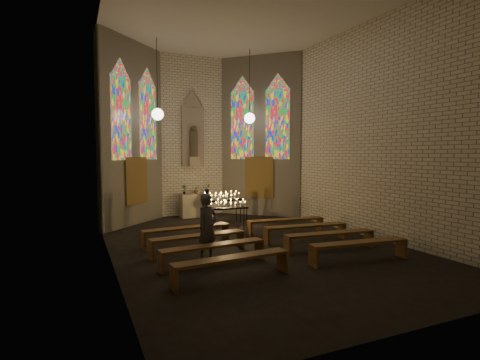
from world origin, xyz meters
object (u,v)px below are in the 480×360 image
object	(u,v)px
aisle_flower_pot	(238,229)
votive_stand_right	(222,198)
votive_stand_left	(225,206)
altar	(197,205)
visitor	(207,227)

from	to	relation	value
aisle_flower_pot	votive_stand_right	xyz separation A→B (m)	(0.19, 2.01, 0.83)
votive_stand_left	altar	bearing A→B (deg)	92.31
altar	visitor	bearing A→B (deg)	-104.85
altar	aisle_flower_pot	xyz separation A→B (m)	(0.21, -4.05, -0.32)
votive_stand_left	votive_stand_right	distance (m)	1.87
aisle_flower_pot	altar	bearing A→B (deg)	93.02
altar	votive_stand_left	distance (m)	3.85
aisle_flower_pot	visitor	world-z (taller)	visitor
altar	votive_stand_right	world-z (taller)	votive_stand_right
altar	votive_stand_left	size ratio (longest dim) A/B	0.89
visitor	votive_stand_right	bearing A→B (deg)	39.80
altar	visitor	distance (m)	6.75
votive_stand_left	votive_stand_right	xyz separation A→B (m)	(0.58, 1.78, 0.04)
altar	aisle_flower_pot	distance (m)	4.06
altar	votive_stand_right	distance (m)	2.14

